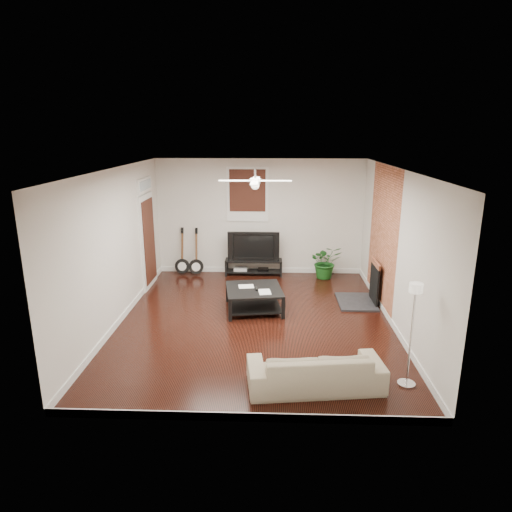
# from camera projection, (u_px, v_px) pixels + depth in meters

# --- Properties ---
(room) EXTENTS (5.01, 6.01, 2.81)m
(room) POSITION_uv_depth(u_px,v_px,m) (255.00, 249.00, 7.97)
(room) COLOR black
(room) RESTS_ON ground
(brick_accent) EXTENTS (0.02, 2.20, 2.80)m
(brick_accent) POSITION_uv_depth(u_px,v_px,m) (383.00, 237.00, 8.84)
(brick_accent) COLOR #A35634
(brick_accent) RESTS_ON floor
(fireplace) EXTENTS (0.80, 1.10, 0.92)m
(fireplace) POSITION_uv_depth(u_px,v_px,m) (365.00, 282.00, 9.10)
(fireplace) COLOR black
(fireplace) RESTS_ON floor
(window_back) EXTENTS (1.00, 0.06, 1.30)m
(window_back) POSITION_uv_depth(u_px,v_px,m) (247.00, 195.00, 10.69)
(window_back) COLOR black
(window_back) RESTS_ON wall_back
(door_left) EXTENTS (0.08, 1.00, 2.50)m
(door_left) POSITION_uv_depth(u_px,v_px,m) (148.00, 232.00, 9.92)
(door_left) COLOR white
(door_left) RESTS_ON wall_left
(tv_stand) EXTENTS (1.38, 0.37, 0.39)m
(tv_stand) POSITION_uv_depth(u_px,v_px,m) (254.00, 267.00, 10.97)
(tv_stand) COLOR black
(tv_stand) RESTS_ON floor
(tv) EXTENTS (1.24, 0.16, 0.71)m
(tv) POSITION_uv_depth(u_px,v_px,m) (254.00, 245.00, 10.84)
(tv) COLOR black
(tv) RESTS_ON tv_stand
(coffee_table) EXTENTS (1.21, 1.21, 0.45)m
(coffee_table) POSITION_uv_depth(u_px,v_px,m) (254.00, 299.00, 8.81)
(coffee_table) COLOR black
(coffee_table) RESTS_ON floor
(sofa) EXTENTS (1.92, 0.94, 0.54)m
(sofa) POSITION_uv_depth(u_px,v_px,m) (315.00, 369.00, 6.14)
(sofa) COLOR #BEA38E
(sofa) RESTS_ON floor
(floor_lamp) EXTENTS (0.28, 0.28, 1.51)m
(floor_lamp) POSITION_uv_depth(u_px,v_px,m) (411.00, 335.00, 6.06)
(floor_lamp) COLOR silver
(floor_lamp) RESTS_ON floor
(potted_plant) EXTENTS (0.80, 0.71, 0.82)m
(potted_plant) POSITION_uv_depth(u_px,v_px,m) (326.00, 262.00, 10.68)
(potted_plant) COLOR #18541A
(potted_plant) RESTS_ON floor
(guitar_left) EXTENTS (0.37, 0.27, 1.17)m
(guitar_left) POSITION_uv_depth(u_px,v_px,m) (182.00, 252.00, 10.90)
(guitar_left) COLOR black
(guitar_left) RESTS_ON floor
(guitar_right) EXTENTS (0.37, 0.27, 1.17)m
(guitar_right) POSITION_uv_depth(u_px,v_px,m) (196.00, 252.00, 10.86)
(guitar_right) COLOR black
(guitar_right) RESTS_ON floor
(ceiling_fan) EXTENTS (1.24, 1.24, 0.32)m
(ceiling_fan) POSITION_uv_depth(u_px,v_px,m) (255.00, 181.00, 7.64)
(ceiling_fan) COLOR white
(ceiling_fan) RESTS_ON ceiling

